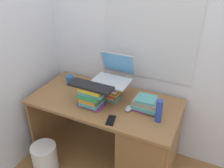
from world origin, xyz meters
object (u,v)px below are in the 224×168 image
(keyboard, at_px, (91,86))
(computer_mouse, at_px, (129,108))
(desk, at_px, (138,139))
(book_stack_side, at_px, (146,104))
(mug, at_px, (70,80))
(book_stack_keyboard_riser, at_px, (91,97))
(laptop, at_px, (114,74))
(wastebasket, at_px, (45,158))
(water_bottle, at_px, (159,111))
(book_stack_tall, at_px, (111,90))
(cell_phone, at_px, (111,120))

(keyboard, distance_m, computer_mouse, 0.40)
(desk, height_order, book_stack_side, book_stack_side)
(mug, bearing_deg, computer_mouse, -14.11)
(desk, distance_m, book_stack_keyboard_riser, 0.63)
(book_stack_keyboard_riser, bearing_deg, desk, 12.72)
(laptop, relative_size, wastebasket, 1.15)
(book_stack_keyboard_riser, bearing_deg, mug, 147.17)
(desk, bearing_deg, book_stack_side, 61.20)
(keyboard, distance_m, mug, 0.53)
(keyboard, bearing_deg, book_stack_side, 20.38)
(book_stack_side, relative_size, water_bottle, 1.20)
(computer_mouse, bearing_deg, keyboard, -166.71)
(book_stack_tall, bearing_deg, water_bottle, -16.65)
(book_stack_tall, bearing_deg, cell_phone, -64.10)
(desk, relative_size, computer_mouse, 14.04)
(laptop, bearing_deg, computer_mouse, -37.60)
(laptop, relative_size, keyboard, 0.84)
(book_stack_keyboard_riser, distance_m, mug, 0.50)
(desk, height_order, keyboard, keyboard)
(mug, relative_size, cell_phone, 0.91)
(book_stack_side, bearing_deg, mug, 173.18)
(wastebasket, bearing_deg, mug, 90.72)
(mug, relative_size, water_bottle, 0.60)
(book_stack_side, xyz_separation_m, wastebasket, (-0.89, -0.47, -0.65))
(desk, height_order, computer_mouse, computer_mouse)
(book_stack_tall, xyz_separation_m, keyboard, (-0.11, -0.20, 0.12))
(computer_mouse, bearing_deg, cell_phone, -110.49)
(computer_mouse, bearing_deg, book_stack_side, 32.08)
(desk, height_order, cell_phone, cell_phone)
(laptop, xyz_separation_m, wastebasket, (-0.52, -0.56, -0.83))
(book_stack_keyboard_riser, relative_size, keyboard, 0.61)
(laptop, bearing_deg, mug, 178.86)
(desk, relative_size, cell_phone, 10.73)
(book_stack_tall, bearing_deg, book_stack_keyboard_riser, -118.34)
(book_stack_keyboard_riser, xyz_separation_m, computer_mouse, (0.34, 0.08, -0.08))
(book_stack_tall, height_order, laptop, laptop)
(book_stack_keyboard_riser, bearing_deg, water_bottle, 3.30)
(laptop, height_order, cell_phone, laptop)
(wastebasket, bearing_deg, book_stack_tall, 43.62)
(computer_mouse, height_order, wastebasket, computer_mouse)
(desk, distance_m, laptop, 0.69)
(computer_mouse, bearing_deg, water_bottle, -8.64)
(desk, relative_size, laptop, 4.14)
(laptop, xyz_separation_m, computer_mouse, (0.24, -0.18, -0.22))
(computer_mouse, bearing_deg, mug, 165.89)
(cell_phone, bearing_deg, desk, 40.49)
(book_stack_keyboard_riser, xyz_separation_m, mug, (-0.42, 0.27, -0.05))
(book_stack_side, relative_size, laptop, 0.70)
(desk, height_order, mug, mug)
(book_stack_tall, bearing_deg, book_stack_side, -4.43)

